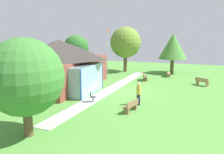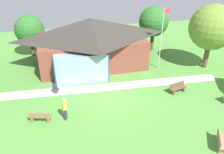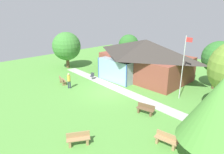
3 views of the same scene
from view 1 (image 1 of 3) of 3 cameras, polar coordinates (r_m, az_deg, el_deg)
name	(u,v)px [view 1 (image 1 of 3)]	position (r m, az deg, el deg)	size (l,w,h in m)	color
ground_plane	(126,91)	(22.06, 3.54, -3.45)	(44.00, 44.00, 0.00)	#54933D
pavilion	(60,63)	(23.89, -12.93, 3.54)	(11.43, 8.28, 4.84)	brown
footpath	(111,89)	(22.52, -0.31, -3.09)	(20.58, 1.30, 0.03)	#ADADA8
flagpole	(108,51)	(28.39, -1.10, 6.68)	(0.64, 0.08, 6.11)	silver
bench_front_right	(202,82)	(25.90, 21.77, -1.14)	(1.16, 1.51, 0.84)	#9E7A51
bench_mid_right	(145,77)	(26.97, 8.22, 0.01)	(1.56, 0.76, 0.84)	brown
bench_mid_left	(131,106)	(16.25, 4.80, -7.35)	(1.56, 0.83, 0.84)	olive
bench_lawn_far_right	(168,73)	(29.92, 13.95, 0.89)	(1.55, 0.64, 0.84)	#9E7A51
patio_chair_west	(92,97)	(18.44, -5.02, -5.06)	(0.61, 0.61, 0.86)	#33383D
visitor_strolling_lawn	(139,92)	(17.63, 6.70, -3.81)	(0.34, 0.34, 1.74)	#2D3347
tree_west_hedge	(25,77)	(12.61, -21.11, -0.08)	(4.11, 4.11, 5.32)	brown
tree_east_hedge	(126,43)	(32.51, 3.43, 8.66)	(4.36, 4.36, 6.37)	brown
tree_behind_pavilion_right	(76,48)	(31.77, -9.00, 7.27)	(3.46, 3.46, 5.25)	brown
tree_far_east	(173,46)	(32.22, 15.10, 7.48)	(3.84, 3.84, 5.47)	brown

